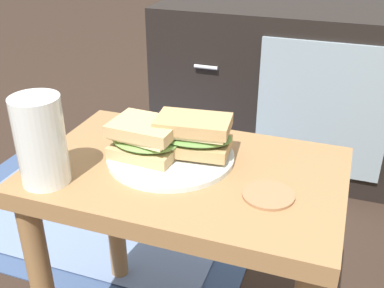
{
  "coord_description": "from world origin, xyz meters",
  "views": [
    {
      "loc": [
        0.25,
        -0.68,
        0.88
      ],
      "look_at": [
        0.01,
        0.0,
        0.51
      ],
      "focal_mm": 43.42,
      "sensor_mm": 36.0,
      "label": 1
    }
  ],
  "objects_px": {
    "plate": "(171,156)",
    "sandwich_back": "(195,135)",
    "coaster": "(268,195)",
    "tv_cabinet": "(294,87)",
    "sandwich_front": "(146,138)",
    "beer_glass": "(41,142)"
  },
  "relations": [
    {
      "from": "plate",
      "to": "sandwich_front",
      "type": "bearing_deg",
      "value": -159.68
    },
    {
      "from": "sandwich_front",
      "to": "plate",
      "type": "bearing_deg",
      "value": 20.32
    },
    {
      "from": "plate",
      "to": "coaster",
      "type": "height_order",
      "value": "plate"
    },
    {
      "from": "beer_glass",
      "to": "plate",
      "type": "bearing_deg",
      "value": 39.83
    },
    {
      "from": "tv_cabinet",
      "to": "sandwich_front",
      "type": "xyz_separation_m",
      "value": [
        -0.15,
        -0.94,
        0.21
      ]
    },
    {
      "from": "beer_glass",
      "to": "coaster",
      "type": "distance_m",
      "value": 0.38
    },
    {
      "from": "sandwich_front",
      "to": "beer_glass",
      "type": "height_order",
      "value": "beer_glass"
    },
    {
      "from": "plate",
      "to": "beer_glass",
      "type": "distance_m",
      "value": 0.23
    },
    {
      "from": "sandwich_back",
      "to": "beer_glass",
      "type": "bearing_deg",
      "value": -143.41
    },
    {
      "from": "plate",
      "to": "beer_glass",
      "type": "xyz_separation_m",
      "value": [
        -0.17,
        -0.14,
        0.07
      ]
    },
    {
      "from": "sandwich_front",
      "to": "coaster",
      "type": "height_order",
      "value": "sandwich_front"
    },
    {
      "from": "tv_cabinet",
      "to": "plate",
      "type": "distance_m",
      "value": 0.95
    },
    {
      "from": "plate",
      "to": "coaster",
      "type": "relative_size",
      "value": 2.76
    },
    {
      "from": "plate",
      "to": "tv_cabinet",
      "type": "bearing_deg",
      "value": 83.43
    },
    {
      "from": "tv_cabinet",
      "to": "beer_glass",
      "type": "xyz_separation_m",
      "value": [
        -0.28,
        -1.07,
        0.24
      ]
    },
    {
      "from": "beer_glass",
      "to": "tv_cabinet",
      "type": "bearing_deg",
      "value": 75.43
    },
    {
      "from": "tv_cabinet",
      "to": "sandwich_front",
      "type": "height_order",
      "value": "tv_cabinet"
    },
    {
      "from": "tv_cabinet",
      "to": "plate",
      "type": "bearing_deg",
      "value": -96.57
    },
    {
      "from": "beer_glass",
      "to": "sandwich_front",
      "type": "bearing_deg",
      "value": 44.57
    },
    {
      "from": "tv_cabinet",
      "to": "sandwich_back",
      "type": "height_order",
      "value": "tv_cabinet"
    },
    {
      "from": "beer_glass",
      "to": "coaster",
      "type": "height_order",
      "value": "beer_glass"
    },
    {
      "from": "plate",
      "to": "sandwich_back",
      "type": "relative_size",
      "value": 1.56
    }
  ]
}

